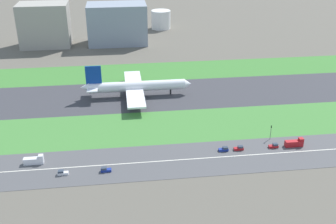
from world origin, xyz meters
TOP-DOWN VIEW (x-y plane):
  - ground_plane at (0.00, 0.00)m, footprint 800.00×800.00m
  - runway at (0.00, 0.00)m, footprint 280.00×46.00m
  - grass_median_north at (0.00, 41.00)m, footprint 280.00×36.00m
  - grass_median_south at (0.00, -41.00)m, footprint 280.00×36.00m
  - highway at (0.00, -73.00)m, footprint 280.00×28.00m
  - highway_centerline at (0.00, -73.00)m, footprint 266.00×0.50m
  - airliner at (-23.99, 0.00)m, footprint 65.00×56.00m
  - car_2 at (-40.55, -78.00)m, footprint 4.40×1.80m
  - car_5 at (36.30, -68.00)m, footprint 4.40×1.80m
  - car_0 at (-58.19, -78.00)m, footprint 4.40×1.80m
  - car_3 at (12.69, -68.00)m, footprint 4.40×1.80m
  - car_1 at (19.77, -68.00)m, footprint 4.40×1.80m
  - truck_1 at (46.13, -68.00)m, footprint 8.40×2.50m
  - truck_2 at (-70.98, -68.00)m, footprint 8.40×2.50m
  - traffic_light at (37.38, -60.01)m, footprint 0.36×0.50m
  - terminal_building at (-90.00, 114.00)m, footprint 39.23×25.65m
  - hangar_building at (-31.85, 114.00)m, footprint 47.95×27.91m
  - fuel_tank_west at (9.35, 159.00)m, footprint 18.06×18.06m

SIDE VIEW (x-z plane):
  - ground_plane at x=0.00m, z-range 0.00..0.00m
  - runway at x=0.00m, z-range 0.00..0.10m
  - grass_median_north at x=0.00m, z-range 0.00..0.10m
  - grass_median_south at x=0.00m, z-range 0.00..0.10m
  - highway at x=0.00m, z-range 0.00..0.10m
  - highway_centerline at x=0.00m, z-range 0.10..0.11m
  - car_2 at x=-40.55m, z-range -0.08..1.92m
  - car_5 at x=36.30m, z-range -0.08..1.92m
  - car_0 at x=-58.19m, z-range -0.08..1.92m
  - car_3 at x=12.69m, z-range -0.08..1.92m
  - car_1 at x=19.77m, z-range -0.08..1.92m
  - truck_1 at x=46.13m, z-range -0.33..3.67m
  - truck_2 at x=-70.98m, z-range -0.33..3.67m
  - traffic_light at x=37.38m, z-range 0.69..7.89m
  - airliner at x=-23.99m, z-range -3.62..16.08m
  - fuel_tank_west at x=9.35m, z-range 0.00..16.99m
  - hangar_building at x=-31.85m, z-range 0.00..32.65m
  - terminal_building at x=-90.00m, z-range 0.00..34.41m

